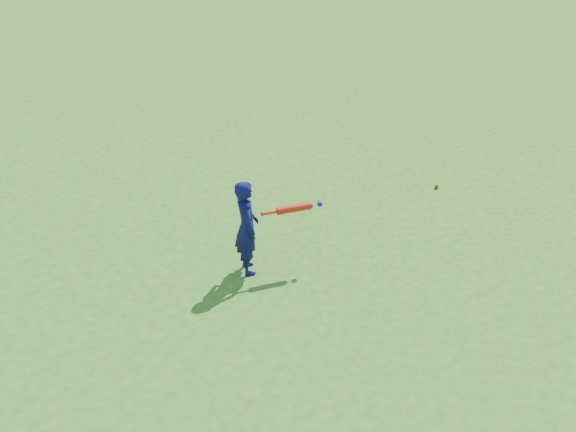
% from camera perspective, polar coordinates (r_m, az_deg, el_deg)
% --- Properties ---
extents(ground, '(80.00, 80.00, 0.00)m').
position_cam_1_polar(ground, '(7.65, -3.56, -4.29)').
color(ground, '#306E1A').
rests_on(ground, ground).
extents(child, '(0.41, 0.49, 1.14)m').
position_cam_1_polar(child, '(7.25, -3.69, -1.01)').
color(child, '#0E0F43').
rests_on(child, ground).
extents(ground_ball_red, '(0.06, 0.06, 0.06)m').
position_cam_1_polar(ground_ball_red, '(9.70, 13.06, 2.55)').
color(ground_ball_red, red).
rests_on(ground_ball_red, ground).
extents(bat_swing, '(0.72, 0.27, 0.08)m').
position_cam_1_polar(bat_swing, '(7.31, 0.72, 0.70)').
color(bat_swing, red).
rests_on(bat_swing, ground).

